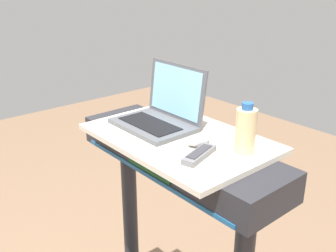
{
  "coord_description": "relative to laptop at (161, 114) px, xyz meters",
  "views": [
    {
      "loc": [
        0.99,
        -0.19,
        1.76
      ],
      "look_at": [
        0.0,
        0.65,
        1.25
      ],
      "focal_mm": 41.75,
      "sensor_mm": 36.0,
      "label": 1
    }
  ],
  "objects": [
    {
      "name": "tv_remote",
      "position": [
        0.31,
        -0.09,
        -0.04
      ],
      "size": [
        0.09,
        0.17,
        0.02
      ],
      "color": "slate",
      "rests_on": "desk_board"
    },
    {
      "name": "computer_mouse",
      "position": [
        0.23,
        -0.02,
        -0.03
      ],
      "size": [
        0.07,
        0.11,
        0.03
      ],
      "primitive_type": "ellipsoid",
      "rotation": [
        0.0,
        0.0,
        0.12
      ],
      "color": "#B2B2B7",
      "rests_on": "desk_board"
    },
    {
      "name": "water_bottle",
      "position": [
        0.38,
        0.05,
        0.03
      ],
      "size": [
        0.07,
        0.07,
        0.17
      ],
      "color": "beige",
      "rests_on": "desk_board"
    },
    {
      "name": "desk_board",
      "position": [
        0.13,
        -0.02,
        -0.06
      ],
      "size": [
        0.69,
        0.45,
        0.02
      ],
      "primitive_type": "cube",
      "color": "beige",
      "rests_on": "treadmill_base"
    },
    {
      "name": "laptop",
      "position": [
        0.0,
        0.0,
        0.0
      ],
      "size": [
        0.31,
        0.25,
        0.23
      ],
      "rotation": [
        0.0,
        0.0,
        -0.08
      ],
      "color": "#515459",
      "rests_on": "desk_board"
    }
  ]
}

